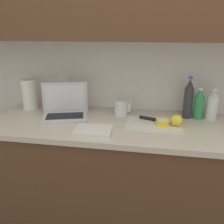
# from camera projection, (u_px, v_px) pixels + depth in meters

# --- Properties ---
(wall_back) EXTENTS (5.20, 0.38, 2.60)m
(wall_back) POSITION_uv_depth(u_px,v_px,m) (174.00, 18.00, 1.50)
(wall_back) COLOR white
(wall_back) RESTS_ON ground_plane
(counter_unit) EXTENTS (2.35, 0.61, 0.91)m
(counter_unit) POSITION_uv_depth(u_px,v_px,m) (166.00, 185.00, 1.65)
(counter_unit) COLOR brown
(counter_unit) RESTS_ON ground_plane
(laptop) EXTENTS (0.36, 0.30, 0.23)m
(laptop) POSITION_uv_depth(u_px,v_px,m) (65.00, 109.00, 1.65)
(laptop) COLOR silver
(laptop) RESTS_ON counter_unit
(cutting_board) EXTENTS (0.35, 0.24, 0.01)m
(cutting_board) POSITION_uv_depth(u_px,v_px,m) (154.00, 124.00, 1.53)
(cutting_board) COLOR silver
(cutting_board) RESTS_ON counter_unit
(knife) EXTENTS (0.26, 0.11, 0.02)m
(knife) POSITION_uv_depth(u_px,v_px,m) (152.00, 119.00, 1.57)
(knife) COLOR silver
(knife) RESTS_ON cutting_board
(lemon_half_cut) EXTENTS (0.08, 0.08, 0.04)m
(lemon_half_cut) POSITION_uv_depth(u_px,v_px,m) (163.00, 122.00, 1.49)
(lemon_half_cut) COLOR yellow
(lemon_half_cut) RESTS_ON cutting_board
(lemon_whole_beside) EXTENTS (0.07, 0.07, 0.07)m
(lemon_whole_beside) POSITION_uv_depth(u_px,v_px,m) (177.00, 120.00, 1.48)
(lemon_whole_beside) COLOR yellow
(lemon_whole_beside) RESTS_ON cutting_board
(bottle_green_soda) EXTENTS (0.08, 0.08, 0.22)m
(bottle_green_soda) POSITION_uv_depth(u_px,v_px,m) (212.00, 105.00, 1.60)
(bottle_green_soda) COLOR silver
(bottle_green_soda) RESTS_ON counter_unit
(bottle_oil_tall) EXTENTS (0.07, 0.07, 0.22)m
(bottle_oil_tall) POSITION_uv_depth(u_px,v_px,m) (199.00, 105.00, 1.61)
(bottle_oil_tall) COLOR #2D934C
(bottle_oil_tall) RESTS_ON counter_unit
(bottle_water_clear) EXTENTS (0.06, 0.06, 0.29)m
(bottle_water_clear) POSITION_uv_depth(u_px,v_px,m) (188.00, 99.00, 1.61)
(bottle_water_clear) COLOR #333338
(bottle_water_clear) RESTS_ON counter_unit
(measuring_cup) EXTENTS (0.12, 0.10, 0.11)m
(measuring_cup) POSITION_uv_depth(u_px,v_px,m) (121.00, 108.00, 1.68)
(measuring_cup) COLOR silver
(measuring_cup) RESTS_ON counter_unit
(paper_towel_roll) EXTENTS (0.12, 0.12, 0.23)m
(paper_towel_roll) POSITION_uv_depth(u_px,v_px,m) (30.00, 94.00, 1.80)
(paper_towel_roll) COLOR white
(paper_towel_roll) RESTS_ON counter_unit
(dish_towel) EXTENTS (0.23, 0.17, 0.02)m
(dish_towel) POSITION_uv_depth(u_px,v_px,m) (93.00, 131.00, 1.41)
(dish_towel) COLOR silver
(dish_towel) RESTS_ON counter_unit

